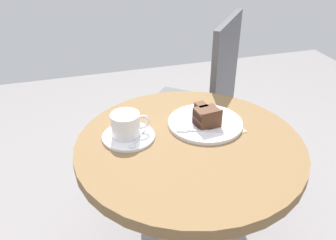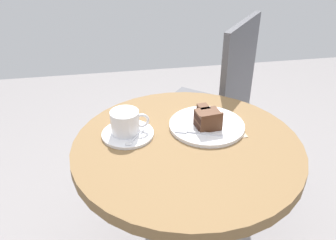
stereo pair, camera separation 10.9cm
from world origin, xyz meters
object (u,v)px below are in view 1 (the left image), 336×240
object	(u,v)px
napkin	(210,125)
coffee_cup	(126,124)
cake_plate	(205,123)
cafe_chair	(204,98)
fork	(194,130)
teaspoon	(136,141)
cake_slice	(206,116)
saucer	(129,136)

from	to	relation	value
napkin	coffee_cup	bearing A→B (deg)	178.36
cake_plate	napkin	size ratio (longest dim) A/B	1.24
coffee_cup	cafe_chair	world-z (taller)	cafe_chair
fork	coffee_cup	bearing A→B (deg)	9.18
cake_plate	napkin	xyz separation A→B (m)	(0.01, -0.01, -0.00)
coffee_cup	napkin	size ratio (longest dim) A/B	0.62
teaspoon	cake_plate	xyz separation A→B (m)	(0.24, 0.05, -0.01)
cake_plate	coffee_cup	bearing A→B (deg)	-179.92
cake_plate	fork	world-z (taller)	fork
teaspoon	cake_slice	xyz separation A→B (m)	(0.23, 0.03, 0.03)
coffee_cup	teaspoon	size ratio (longest dim) A/B	1.35
saucer	fork	bearing A→B (deg)	-11.19
teaspoon	napkin	world-z (taller)	teaspoon
saucer	fork	distance (m)	0.20
saucer	cake_plate	size ratio (longest dim) A/B	0.67
cafe_chair	fork	bearing A→B (deg)	14.01
coffee_cup	fork	size ratio (longest dim) A/B	0.84
cake_slice	cafe_chair	bearing A→B (deg)	68.52
teaspoon	cake_slice	distance (m)	0.24
coffee_cup	cake_plate	xyz separation A→B (m)	(0.26, 0.00, -0.04)
saucer	cake_slice	distance (m)	0.25
cake_slice	napkin	distance (m)	0.04
fork	cafe_chair	world-z (taller)	cafe_chair
coffee_cup	fork	distance (m)	0.21
coffee_cup	saucer	bearing A→B (deg)	-48.44
saucer	cake_plate	bearing A→B (deg)	1.16
coffee_cup	cafe_chair	distance (m)	0.64
cake_plate	cafe_chair	size ratio (longest dim) A/B	0.26
saucer	cake_plate	world-z (taller)	cake_plate
cake_plate	fork	bearing A→B (deg)	-141.44
saucer	teaspoon	distance (m)	0.04
cake_slice	napkin	xyz separation A→B (m)	(0.02, 0.01, -0.04)
saucer	napkin	world-z (taller)	saucer
saucer	fork	size ratio (longest dim) A/B	1.14
cake_plate	cake_slice	xyz separation A→B (m)	(-0.00, -0.01, 0.03)
teaspoon	cafe_chair	size ratio (longest dim) A/B	0.10
cake_slice	napkin	world-z (taller)	cake_slice
fork	cafe_chair	xyz separation A→B (m)	(0.23, 0.48, -0.16)
saucer	napkin	xyz separation A→B (m)	(0.27, -0.00, -0.00)
coffee_cup	cake_slice	world-z (taller)	coffee_cup
napkin	cafe_chair	xyz separation A→B (m)	(0.16, 0.44, -0.15)
saucer	cake_plate	distance (m)	0.25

